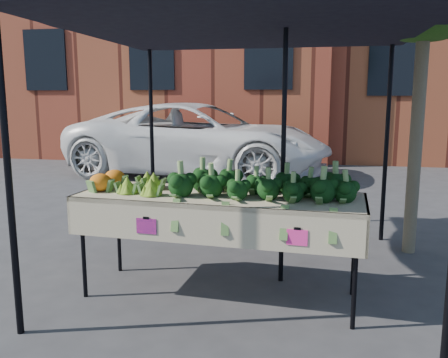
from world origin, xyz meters
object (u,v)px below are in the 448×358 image
canopy (246,134)px  vehicle (198,42)px  table (219,246)px  street_tree (421,69)px

canopy → vehicle: size_ratio=0.55×
table → street_tree: (1.84, 1.57, 1.55)m
vehicle → street_tree: size_ratio=1.44×
canopy → vehicle: 6.19m
table → canopy: size_ratio=0.77×
table → vehicle: (-1.75, 6.22, 2.42)m
table → canopy: bearing=74.2°
table → vehicle: size_ratio=0.43×
vehicle → canopy: bearing=-154.9°
canopy → street_tree: 2.09m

